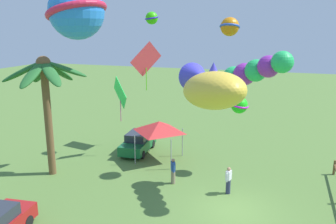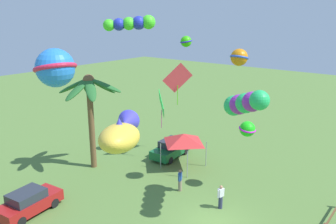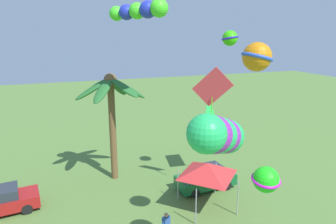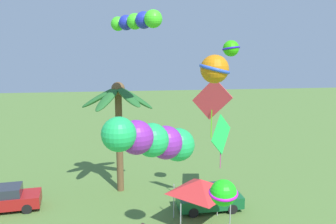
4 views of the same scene
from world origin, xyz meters
name	(u,v)px [view 2 (image 2 of 4)]	position (x,y,z in m)	size (l,w,h in m)	color
palm_tree_1	(90,96)	(0.88, 11.70, 5.87)	(4.83, 4.66, 7.53)	brown
parked_car_0	(29,202)	(-6.00, 9.55, 0.75)	(4.07, 2.15, 1.51)	#A51919
parked_car_1	(171,149)	(6.35, 8.14, 0.75)	(4.01, 1.97, 1.51)	#145B2D
spectator_0	(180,180)	(2.03, 3.95, 0.81)	(0.50, 0.38, 1.59)	gray
spectator_1	(221,197)	(1.81, 0.60, 0.81)	(0.54, 0.32, 1.59)	#2D3351
festival_tent	(184,138)	(5.31, 6.04, 2.47)	(2.86, 2.86, 2.85)	#9E9EA3
kite_diamond_0	(161,104)	(7.45, 10.07, 4.19)	(1.77, 1.94, 3.57)	#25E552
kite_fish_1	(121,135)	(-7.17, -0.09, 7.59)	(3.33, 2.78, 1.47)	yellow
kite_ball_2	(186,41)	(7.09, 7.22, 9.80)	(1.37, 1.37, 0.88)	#34C80F
kite_tube_3	(244,103)	(2.33, -0.34, 6.91)	(3.34, 3.73, 2.32)	#23C15D
kite_ball_4	(239,57)	(4.75, 1.35, 9.20)	(1.23, 1.24, 1.10)	orange
kite_tube_5	(131,23)	(2.08, 8.27, 11.26)	(2.76, 2.85, 1.09)	#46E726
kite_diamond_6	(178,78)	(6.12, 7.29, 6.97)	(1.96, 1.58, 3.43)	#EF3E49
kite_ball_7	(247,129)	(5.04, 0.60, 4.45)	(1.34, 1.35, 1.05)	#1FE11B
kite_ball_8	(55,68)	(-6.88, 4.13, 9.63)	(2.29, 2.28, 1.69)	#277CE5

